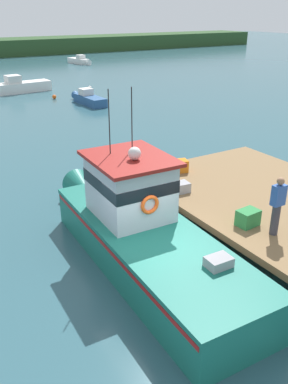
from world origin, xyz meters
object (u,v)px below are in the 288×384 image
at_px(deckhand_by_the_boat, 277,205).
at_px(crate_single_by_cleat, 248,218).
at_px(crate_stack_mid_dock, 180,187).
at_px(mooring_buoy_spare_mooring, 90,88).
at_px(crate_single_far, 179,166).
at_px(mooring_buoy_inshore, 54,97).
at_px(main_fishing_boat, 141,229).
at_px(moored_boat_far_left, 88,99).
at_px(moored_boat_mid_harbor, 80,61).
at_px(moored_boat_near_channel, 18,87).

bearing_deg(deckhand_by_the_boat, crate_single_by_cleat, 109.48).
relative_size(crate_stack_mid_dock, mooring_buoy_spare_mooring, 1.76).
bearing_deg(crate_single_far, mooring_buoy_inshore, 82.52).
relative_size(main_fishing_boat, crate_single_far, 16.43).
bearing_deg(crate_stack_mid_dock, moored_boat_far_left, 74.43).
bearing_deg(crate_stack_mid_dock, crate_single_far, 55.09).
relative_size(mooring_buoy_inshore, mooring_buoy_spare_mooring, 0.97).
xyz_separation_m(main_fishing_boat, crate_single_by_cleat, (2.50, -1.63, 0.42)).
xyz_separation_m(crate_single_by_cleat, moored_boat_far_left, (5.18, 22.38, -1.04)).
distance_m(main_fishing_boat, crate_stack_mid_dock, 2.56).
height_order(crate_stack_mid_dock, mooring_buoy_spare_mooring, crate_stack_mid_dock).
bearing_deg(moored_boat_mid_harbor, crate_single_by_cleat, -107.61).
distance_m(main_fishing_boat, moored_boat_far_left, 22.13).
height_order(crate_single_far, moored_boat_mid_harbor, crate_single_far).
relative_size(main_fishing_boat, mooring_buoy_inshore, 29.84).
bearing_deg(main_fishing_boat, crate_single_by_cleat, -33.13).
xyz_separation_m(main_fishing_boat, moored_boat_near_channel, (4.40, 28.21, -0.49)).
relative_size(crate_single_by_cleat, deckhand_by_the_boat, 0.37).
bearing_deg(crate_single_by_cleat, moored_boat_far_left, 76.98).
relative_size(moored_boat_far_left, mooring_buoy_inshore, 13.47).
xyz_separation_m(main_fishing_boat, moored_boat_mid_harbor, (17.16, 44.55, -0.61)).
height_order(crate_single_far, crate_stack_mid_dock, crate_single_far).
xyz_separation_m(crate_single_by_cleat, deckhand_by_the_boat, (0.25, -0.72, 0.63)).
bearing_deg(crate_stack_mid_dock, mooring_buoy_inshore, 80.38).
xyz_separation_m(deckhand_by_the_boat, moored_boat_mid_harbor, (14.41, 46.90, -1.66)).
relative_size(moored_boat_near_channel, moored_boat_far_left, 1.34).
distance_m(main_fishing_boat, crate_single_far, 4.31).
relative_size(main_fishing_boat, crate_stack_mid_dock, 16.43).
height_order(crate_stack_mid_dock, crate_single_by_cleat, crate_single_by_cleat).
relative_size(main_fishing_boat, crate_single_by_cleat, 16.43).
bearing_deg(crate_single_far, moored_boat_mid_harbor, 71.66).
xyz_separation_m(deckhand_by_the_boat, moored_boat_near_channel, (1.65, 30.56, -1.54)).
bearing_deg(main_fishing_boat, mooring_buoy_inshore, 75.74).
bearing_deg(moored_boat_mid_harbor, mooring_buoy_inshore, -118.23).
bearing_deg(main_fishing_boat, deckhand_by_the_boat, -40.47).
xyz_separation_m(main_fishing_boat, mooring_buoy_spare_mooring, (10.29, 26.21, -0.84)).
distance_m(moored_boat_far_left, mooring_buoy_spare_mooring, 6.06).
relative_size(deckhand_by_the_boat, moored_boat_mid_harbor, 0.35).
height_order(crate_stack_mid_dock, mooring_buoy_inshore, crate_stack_mid_dock).
relative_size(crate_stack_mid_dock, moored_boat_far_left, 0.13).
bearing_deg(deckhand_by_the_boat, moored_boat_near_channel, 86.90).
bearing_deg(crate_single_by_cleat, moored_boat_near_channel, 86.34).
bearing_deg(moored_boat_far_left, mooring_buoy_spare_mooring, 64.38).
xyz_separation_m(crate_single_far, mooring_buoy_inshore, (2.78, 21.17, -1.26)).
height_order(deckhand_by_the_boat, mooring_buoy_inshore, deckhand_by_the_boat).
bearing_deg(crate_stack_mid_dock, deckhand_by_the_boat, -81.63).
relative_size(main_fishing_boat, mooring_buoy_spare_mooring, 28.86).
relative_size(moored_boat_mid_harbor, mooring_buoy_spare_mooring, 13.67).
bearing_deg(moored_boat_mid_harbor, moored_boat_far_left, -111.73).
bearing_deg(crate_single_by_cleat, main_fishing_boat, 146.87).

